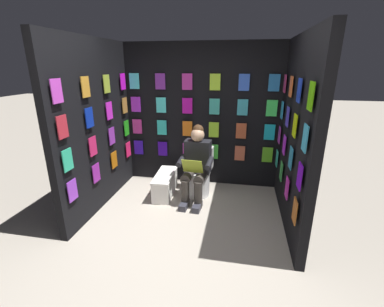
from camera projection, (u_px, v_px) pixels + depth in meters
ground_plane at (172, 255)px, 3.02m from camera, size 30.00×30.00×0.00m
display_wall_back at (201, 116)px, 4.58m from camera, size 2.74×0.14×2.41m
display_wall_left at (296, 136)px, 3.34m from camera, size 0.14×2.04×2.41m
display_wall_right at (96, 127)px, 3.82m from camera, size 0.14×2.04×2.41m
toilet at (199, 175)px, 4.39m from camera, size 0.42×0.57×0.77m
person_reading at (196, 164)px, 4.09m from camera, size 0.54×0.70×1.19m
comic_longbox_near at (165, 184)px, 4.38m from camera, size 0.32×0.78×0.36m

